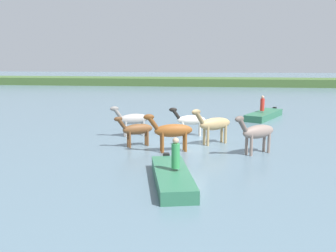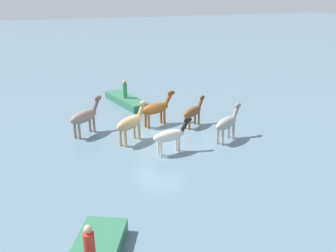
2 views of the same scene
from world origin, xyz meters
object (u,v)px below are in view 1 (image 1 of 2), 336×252
object	(u,v)px
horse_pinto_flank	(172,131)
person_boatman_standing	(262,104)
horse_dark_mare	(190,120)
boat_launch_far	(264,116)
horse_gray_outer	(257,132)
horse_chestnut_trailing	(136,129)
boat_dinghy_port	(172,179)
person_watcher_seated	(176,154)
horse_dun_straggler	(214,124)
horse_lead	(132,119)

from	to	relation	value
horse_pinto_flank	person_boatman_standing	world-z (taller)	horse_pinto_flank
horse_dark_mare	boat_launch_far	bearing A→B (deg)	-135.26
horse_gray_outer	person_boatman_standing	size ratio (longest dim) A/B	1.89
horse_dark_mare	horse_chestnut_trailing	distance (m)	4.13
horse_gray_outer	boat_dinghy_port	world-z (taller)	horse_gray_outer
horse_gray_outer	boat_launch_far	bearing A→B (deg)	-137.99
person_boatman_standing	boat_dinghy_port	bearing A→B (deg)	-108.09
horse_chestnut_trailing	person_watcher_seated	bearing A→B (deg)	82.32
horse_dark_mare	horse_dun_straggler	distance (m)	2.57
horse_pinto_flank	horse_dun_straggler	size ratio (longest dim) A/B	1.09
horse_chestnut_trailing	person_watcher_seated	xyz separation A→B (m)	(2.66, -5.81, 0.21)
horse_dark_mare	horse_chestnut_trailing	size ratio (longest dim) A/B	1.12
person_boatman_standing	horse_dark_mare	bearing A→B (deg)	-125.74
horse_dark_mare	boat_launch_far	distance (m)	9.09
horse_dun_straggler	boat_launch_far	bearing A→B (deg)	-150.57
boat_launch_far	horse_dark_mare	bearing A→B (deg)	-9.97
horse_dun_straggler	horse_chestnut_trailing	distance (m)	4.24
horse_chestnut_trailing	horse_dun_straggler	bearing A→B (deg)	161.70
horse_dark_mare	person_boatman_standing	bearing A→B (deg)	-134.88
boat_dinghy_port	boat_launch_far	xyz separation A→B (m)	(5.48, 16.35, 0.01)
horse_dark_mare	horse_pinto_flank	bearing A→B (deg)	71.42
person_watcher_seated	horse_lead	bearing A→B (deg)	111.95
horse_dark_mare	person_watcher_seated	world-z (taller)	person_watcher_seated
boat_dinghy_port	person_watcher_seated	size ratio (longest dim) A/B	4.10
person_boatman_standing	horse_gray_outer	bearing A→B (deg)	-98.17
horse_dark_mare	horse_pinto_flank	distance (m)	4.15
horse_pinto_flank	horse_dun_straggler	bearing A→B (deg)	-155.66
horse_gray_outer	boat_launch_far	distance (m)	11.55
horse_lead	boat_launch_far	distance (m)	11.76
horse_pinto_flank	person_boatman_standing	size ratio (longest dim) A/B	2.11
horse_gray_outer	person_boatman_standing	bearing A→B (deg)	-137.17
horse_chestnut_trailing	boat_launch_far	size ratio (longest dim) A/B	0.40
horse_pinto_flank	boat_launch_far	xyz separation A→B (m)	(6.02, 11.40, -0.91)
horse_dun_straggler	horse_gray_outer	world-z (taller)	horse_dun_straggler
person_watcher_seated	person_boatman_standing	size ratio (longest dim) A/B	1.00
horse_chestnut_trailing	person_boatman_standing	bearing A→B (deg)	-159.50
person_boatman_standing	person_watcher_seated	bearing A→B (deg)	-107.77
horse_pinto_flank	boat_launch_far	world-z (taller)	horse_pinto_flank
horse_lead	boat_dinghy_port	distance (m)	9.23
horse_chestnut_trailing	horse_gray_outer	world-z (taller)	horse_gray_outer
horse_gray_outer	person_watcher_seated	world-z (taller)	horse_gray_outer
horse_lead	person_boatman_standing	world-z (taller)	horse_lead
horse_pinto_flank	horse_lead	size ratio (longest dim) A/B	1.11
horse_dark_mare	boat_dinghy_port	size ratio (longest dim) A/B	0.46
horse_dark_mare	person_boatman_standing	world-z (taller)	person_boatman_standing
horse_gray_outer	horse_dun_straggler	bearing A→B (deg)	-81.46
boat_dinghy_port	horse_gray_outer	bearing A→B (deg)	131.14
horse_dark_mare	horse_dun_straggler	bearing A→B (deg)	114.76
horse_gray_outer	person_watcher_seated	distance (m)	6.06
boat_dinghy_port	boat_launch_far	world-z (taller)	boat_launch_far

